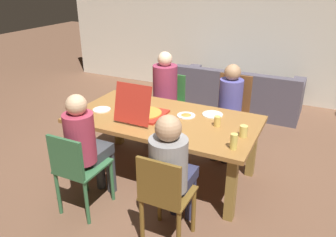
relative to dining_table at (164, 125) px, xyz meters
The scene contains 20 objects.
ground_plane 0.64m from the dining_table, ahead, with size 20.00×20.00×0.00m, color brown.
back_wall 3.26m from the dining_table, 90.00° to the left, with size 7.40×0.12×2.84m, color silver.
dining_table is the anchor object (origin of this frame).
chair_0 1.07m from the dining_table, 114.50° to the right, with size 0.40×0.46×0.88m.
person_0 0.92m from the dining_table, 118.76° to the right, with size 0.28×0.52×1.21m.
chair_1 1.13m from the dining_table, 64.21° to the left, with size 0.45×0.43×0.99m.
person_1 0.97m from the dining_table, 59.71° to the left, with size 0.30×0.54×1.17m.
chair_2 1.10m from the dining_table, 113.80° to the left, with size 0.45×0.44×0.88m.
person_2 0.98m from the dining_table, 116.82° to the left, with size 0.34×0.49×1.24m.
chair_3 1.11m from the dining_table, 63.47° to the right, with size 0.40×0.39×0.89m.
person_3 0.98m from the dining_table, 59.78° to the right, with size 0.32×0.54×1.20m.
pizza_box_0 0.28m from the dining_table, 159.41° to the right, with size 0.42×0.53×0.43m.
plate_0 0.56m from the dining_table, 33.29° to the left, with size 0.23×0.23×0.01m.
plate_1 0.76m from the dining_table, behind, with size 0.21×0.21×0.01m.
plate_2 0.27m from the dining_table, 35.36° to the left, with size 0.21×0.21×0.03m.
drinking_glass_0 0.61m from the dining_table, ahead, with size 0.07×0.07×0.11m, color #E5C15B.
drinking_glass_1 0.94m from the dining_table, 150.55° to the left, with size 0.07×0.07×0.14m, color #E4C95B.
drinking_glass_2 0.92m from the dining_table, ahead, with size 0.08×0.08×0.12m, color #DFC863.
drinking_glass_3 0.97m from the dining_table, 22.22° to the right, with size 0.07×0.07×0.15m, color #DFCC5F.
couch 2.42m from the dining_table, 84.52° to the left, with size 2.07×0.86×0.74m.
Camera 1 is at (1.51, -3.01, 2.20)m, focal length 35.62 mm.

